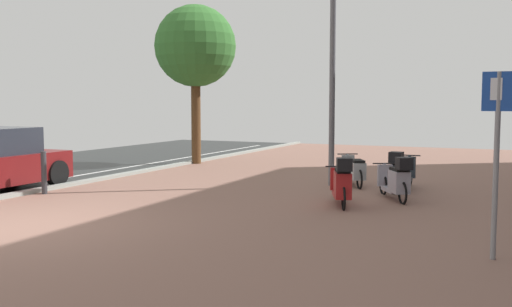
{
  "coord_description": "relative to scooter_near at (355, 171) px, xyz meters",
  "views": [
    {
      "loc": [
        7.51,
        -6.87,
        2.04
      ],
      "look_at": [
        3.32,
        2.37,
        1.14
      ],
      "focal_mm": 41.11,
      "sensor_mm": 36.0,
      "label": 1
    }
  ],
  "objects": [
    {
      "name": "ground",
      "position": [
        -2.45,
        -6.93,
        -0.39
      ],
      "size": [
        21.0,
        40.0,
        0.13
      ],
      "color": "#222525"
    },
    {
      "name": "scooter_near",
      "position": [
        0.0,
        0.0,
        0.0
      ],
      "size": [
        0.99,
        1.6,
        0.74
      ],
      "color": "black",
      "rests_on": "ground"
    },
    {
      "name": "scooter_mid",
      "position": [
        0.49,
        -2.82,
        0.09
      ],
      "size": [
        0.91,
        1.67,
        1.01
      ],
      "color": "black",
      "rests_on": "ground"
    },
    {
      "name": "scooter_far",
      "position": [
        1.16,
        -0.33,
        0.07
      ],
      "size": [
        0.52,
        1.76,
        0.95
      ],
      "color": "black",
      "rests_on": "ground"
    },
    {
      "name": "scooter_extra",
      "position": [
        1.34,
        -1.73,
        0.07
      ],
      "size": [
        1.04,
        1.52,
        0.96
      ],
      "color": "black",
      "rests_on": "ground"
    },
    {
      "name": "parking_sign",
      "position": [
        3.36,
        -5.76,
        1.13
      ],
      "size": [
        0.4,
        0.07,
        2.42
      ],
      "color": "gray",
      "rests_on": "ground"
    },
    {
      "name": "lamp_post",
      "position": [
        -0.55,
        -0.13,
        3.08
      ],
      "size": [
        0.2,
        0.52,
        6.23
      ],
      "color": "slate",
      "rests_on": "ground"
    },
    {
      "name": "street_tree",
      "position": [
        -6.11,
        2.91,
        3.44
      ],
      "size": [
        2.65,
        2.65,
        5.16
      ],
      "color": "brown",
      "rests_on": "ground"
    },
    {
      "name": "bollard_far",
      "position": [
        -5.93,
        -4.05,
        0.11
      ],
      "size": [
        0.12,
        0.12,
        0.95
      ],
      "color": "#38383D",
      "rests_on": "ground"
    }
  ]
}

